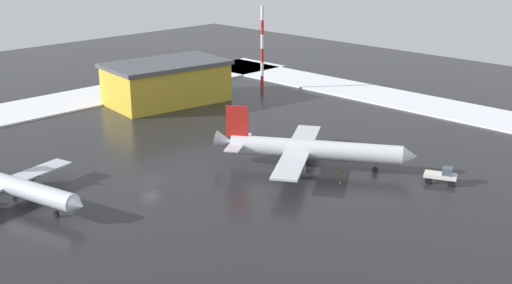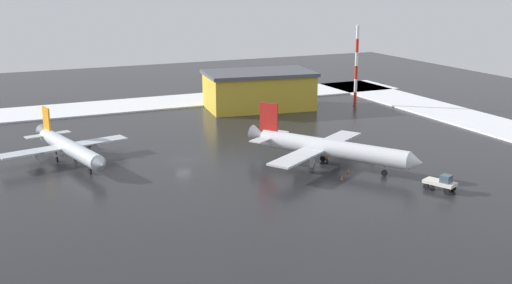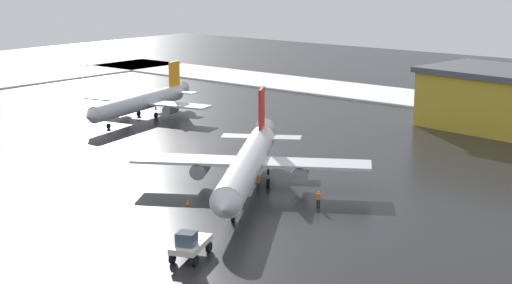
% 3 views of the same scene
% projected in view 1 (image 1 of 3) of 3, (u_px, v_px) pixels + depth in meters
% --- Properties ---
extents(ground_plane, '(240.00, 240.00, 0.00)m').
position_uv_depth(ground_plane, '(150.00, 181.00, 94.14)').
color(ground_plane, '#232326').
extents(snow_bank_left, '(14.00, 116.00, 0.31)m').
position_uv_depth(snow_bank_left, '(401.00, 99.00, 139.38)').
color(snow_bank_left, white).
rests_on(snow_bank_left, ground_plane).
extents(airplane_parked_portside, '(23.91, 27.88, 9.30)m').
position_uv_depth(airplane_parked_portside, '(310.00, 149.00, 98.40)').
color(airplane_parked_portside, silver).
rests_on(airplane_parked_portside, ground_plane).
extents(airplane_parked_starboard, '(21.97, 26.20, 7.86)m').
position_uv_depth(airplane_parked_starboard, '(11.00, 185.00, 85.77)').
color(airplane_parked_starboard, silver).
rests_on(airplane_parked_starboard, ground_plane).
extents(pushback_tug, '(3.85, 5.10, 2.50)m').
position_uv_depth(pushback_tug, '(442.00, 175.00, 93.03)').
color(pushback_tug, silver).
rests_on(pushback_tug, ground_plane).
extents(ground_crew_near_tug, '(0.36, 0.36, 1.71)m').
position_uv_depth(ground_crew_near_tug, '(344.00, 149.00, 105.24)').
color(ground_crew_near_tug, black).
rests_on(ground_crew_near_tug, ground_plane).
extents(ground_crew_beside_wing, '(0.36, 0.36, 1.71)m').
position_uv_depth(ground_crew_beside_wing, '(307.00, 160.00, 100.12)').
color(ground_crew_beside_wing, black).
rests_on(ground_crew_beside_wing, ground_plane).
extents(antenna_mast, '(0.70, 0.70, 19.21)m').
position_uv_depth(antenna_mast, '(262.00, 48.00, 145.62)').
color(antenna_mast, red).
rests_on(antenna_mast, ground_plane).
extents(cargo_hangar, '(26.76, 18.17, 8.80)m').
position_uv_depth(cargo_hangar, '(166.00, 82.00, 136.09)').
color(cargo_hangar, gold).
rests_on(cargo_hangar, ground_plane).
extents(traffic_cone_near_nose, '(0.36, 0.36, 0.55)m').
position_uv_depth(traffic_cone_near_nose, '(340.00, 182.00, 93.21)').
color(traffic_cone_near_nose, orange).
rests_on(traffic_cone_near_nose, ground_plane).
extents(traffic_cone_mid_line, '(0.36, 0.36, 0.55)m').
position_uv_depth(traffic_cone_mid_line, '(337.00, 171.00, 97.28)').
color(traffic_cone_mid_line, orange).
rests_on(traffic_cone_mid_line, ground_plane).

